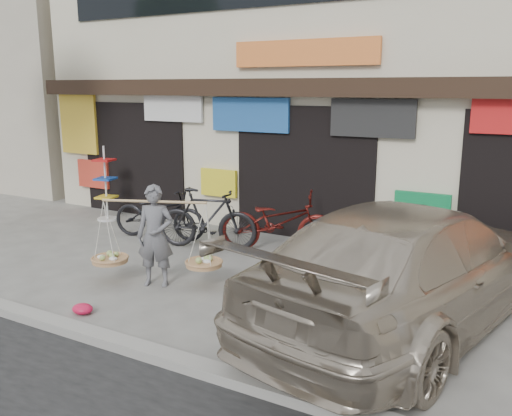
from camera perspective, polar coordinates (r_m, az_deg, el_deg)
The scene contains 11 objects.
ground at distance 8.39m, azimuth -5.23°, elevation -8.83°, with size 70.00×70.00×0.00m, color gray.
kerb at distance 6.96m, azimuth -14.87°, elevation -13.39°, with size 70.00×0.25×0.12m, color gray.
shophouse_block at distance 13.58m, azimuth 10.46°, elevation 14.07°, with size 14.00×6.32×7.00m.
neighbor_west at distance 22.42m, azimuth -24.42°, elevation 11.39°, with size 12.00×7.00×6.00m, color #B3A894.
street_vendor at distance 8.57m, azimuth -10.53°, elevation -3.33°, with size 1.97×1.13×1.60m.
bike_0 at distance 11.27m, azimuth -10.13°, elevation -0.55°, with size 0.70×2.01×1.06m, color black.
bike_1 at distance 10.42m, azimuth -5.19°, elevation -1.14°, with size 0.55×1.96×1.18m, color black.
bike_2 at distance 10.23m, azimuth 2.42°, elevation -1.44°, with size 0.77×2.19×1.15m, color #4E110D.
suv at distance 7.31m, azimuth 16.03°, elevation -5.81°, with size 3.44×5.97×1.63m.
display_rack at distance 13.09m, azimuth -15.50°, elevation 1.79°, with size 0.50×0.50×1.74m.
red_bag at distance 7.97m, azimuth -17.80°, elevation -10.07°, with size 0.31×0.25×0.14m, color red.
Camera 1 is at (4.47, -6.40, 3.07)m, focal length 38.00 mm.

